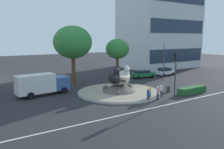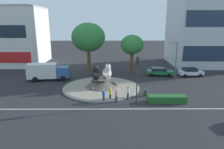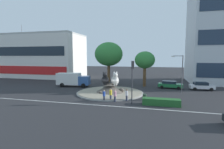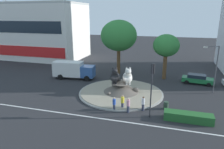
{
  "view_description": "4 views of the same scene",
  "coord_description": "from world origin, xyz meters",
  "px_view_note": "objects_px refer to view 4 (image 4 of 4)",
  "views": [
    {
      "loc": [
        -17.02,
        -25.0,
        7.66
      ],
      "look_at": [
        -0.6,
        0.9,
        2.56
      ],
      "focal_mm": 35.1,
      "sensor_mm": 36.0,
      "label": 1
    },
    {
      "loc": [
        1.5,
        -29.63,
        9.93
      ],
      "look_at": [
        1.65,
        1.16,
        1.86
      ],
      "focal_mm": 32.52,
      "sensor_mm": 36.0,
      "label": 2
    },
    {
      "loc": [
        7.65,
        -28.99,
        6.46
      ],
      "look_at": [
        -0.07,
        1.71,
        3.14
      ],
      "focal_mm": 27.66,
      "sensor_mm": 36.0,
      "label": 3
    },
    {
      "loc": [
        6.36,
        -26.35,
        10.61
      ],
      "look_at": [
        -1.54,
        0.85,
        2.36
      ],
      "focal_mm": 33.22,
      "sensor_mm": 36.0,
      "label": 4
    }
  ],
  "objects_px": {
    "cat_statue_black": "(115,76)",
    "delivery_box_truck": "(73,70)",
    "broadleaf_tree_behind_island": "(166,46)",
    "pedestrian_blue_shirt": "(114,104)",
    "pedestrian_pink_shirt": "(128,105)",
    "litter_bin": "(166,105)",
    "streetlight_arm": "(215,66)",
    "shophouse_block": "(31,31)",
    "pedestrian_white_shirt": "(143,103)",
    "second_tree_near_tower": "(119,36)",
    "hatchback_near_shophouse": "(198,79)",
    "traffic_light_mast": "(152,81)",
    "cat_statue_white": "(128,77)",
    "pedestrian_yellow_shirt": "(123,102)"
  },
  "relations": [
    {
      "from": "pedestrian_white_shirt",
      "to": "traffic_light_mast",
      "type": "bearing_deg",
      "value": 139.26
    },
    {
      "from": "streetlight_arm",
      "to": "pedestrian_yellow_shirt",
      "type": "xyz_separation_m",
      "value": [
        -10.72,
        -8.39,
        -2.97
      ]
    },
    {
      "from": "pedestrian_blue_shirt",
      "to": "delivery_box_truck",
      "type": "relative_size",
      "value": 0.23
    },
    {
      "from": "broadleaf_tree_behind_island",
      "to": "pedestrian_blue_shirt",
      "type": "height_order",
      "value": "broadleaf_tree_behind_island"
    },
    {
      "from": "pedestrian_yellow_shirt",
      "to": "broadleaf_tree_behind_island",
      "type": "bearing_deg",
      "value": 128.65
    },
    {
      "from": "cat_statue_white",
      "to": "pedestrian_yellow_shirt",
      "type": "distance_m",
      "value": 5.17
    },
    {
      "from": "streetlight_arm",
      "to": "pedestrian_yellow_shirt",
      "type": "distance_m",
      "value": 13.94
    },
    {
      "from": "shophouse_block",
      "to": "pedestrian_white_shirt",
      "type": "relative_size",
      "value": 15.41
    },
    {
      "from": "cat_statue_black",
      "to": "streetlight_arm",
      "type": "height_order",
      "value": "streetlight_arm"
    },
    {
      "from": "cat_statue_black",
      "to": "pedestrian_white_shirt",
      "type": "xyz_separation_m",
      "value": [
        4.55,
        -4.43,
        -1.52
      ]
    },
    {
      "from": "broadleaf_tree_behind_island",
      "to": "pedestrian_pink_shirt",
      "type": "bearing_deg",
      "value": -103.0
    },
    {
      "from": "shophouse_block",
      "to": "streetlight_arm",
      "type": "relative_size",
      "value": 3.99
    },
    {
      "from": "traffic_light_mast",
      "to": "pedestrian_white_shirt",
      "type": "height_order",
      "value": "traffic_light_mast"
    },
    {
      "from": "traffic_light_mast",
      "to": "hatchback_near_shophouse",
      "type": "xyz_separation_m",
      "value": [
        5.99,
        13.3,
        -3.24
      ]
    },
    {
      "from": "second_tree_near_tower",
      "to": "pedestrian_blue_shirt",
      "type": "relative_size",
      "value": 5.94
    },
    {
      "from": "cat_statue_white",
      "to": "shophouse_block",
      "type": "xyz_separation_m",
      "value": [
        -29.13,
        19.27,
        4.21
      ]
    },
    {
      "from": "cat_statue_black",
      "to": "streetlight_arm",
      "type": "xyz_separation_m",
      "value": [
        12.94,
        3.66,
        1.47
      ]
    },
    {
      "from": "broadleaf_tree_behind_island",
      "to": "pedestrian_pink_shirt",
      "type": "height_order",
      "value": "broadleaf_tree_behind_island"
    },
    {
      "from": "litter_bin",
      "to": "pedestrian_white_shirt",
      "type": "bearing_deg",
      "value": -155.43
    },
    {
      "from": "broadleaf_tree_behind_island",
      "to": "delivery_box_truck",
      "type": "xyz_separation_m",
      "value": [
        -14.98,
        -4.08,
        -4.07
      ]
    },
    {
      "from": "traffic_light_mast",
      "to": "streetlight_arm",
      "type": "xyz_separation_m",
      "value": [
        7.43,
        9.41,
        -0.15
      ]
    },
    {
      "from": "hatchback_near_shophouse",
      "to": "delivery_box_truck",
      "type": "bearing_deg",
      "value": -164.4
    },
    {
      "from": "broadleaf_tree_behind_island",
      "to": "pedestrian_blue_shirt",
      "type": "xyz_separation_m",
      "value": [
        -4.89,
        -14.11,
        -4.78
      ]
    },
    {
      "from": "streetlight_arm",
      "to": "pedestrian_blue_shirt",
      "type": "relative_size",
      "value": 4.06
    },
    {
      "from": "traffic_light_mast",
      "to": "delivery_box_truck",
      "type": "relative_size",
      "value": 0.82
    },
    {
      "from": "shophouse_block",
      "to": "pedestrian_white_shirt",
      "type": "bearing_deg",
      "value": -36.8
    },
    {
      "from": "shophouse_block",
      "to": "broadleaf_tree_behind_island",
      "type": "xyz_separation_m",
      "value": [
        33.67,
        -10.71,
        -1.0
      ]
    },
    {
      "from": "pedestrian_yellow_shirt",
      "to": "pedestrian_pink_shirt",
      "type": "distance_m",
      "value": 1.03
    },
    {
      "from": "broadleaf_tree_behind_island",
      "to": "streetlight_arm",
      "type": "height_order",
      "value": "broadleaf_tree_behind_island"
    },
    {
      "from": "cat_statue_black",
      "to": "hatchback_near_shophouse",
      "type": "height_order",
      "value": "cat_statue_black"
    },
    {
      "from": "pedestrian_pink_shirt",
      "to": "litter_bin",
      "type": "relative_size",
      "value": 1.96
    },
    {
      "from": "cat_statue_black",
      "to": "delivery_box_truck",
      "type": "bearing_deg",
      "value": -128.88
    },
    {
      "from": "traffic_light_mast",
      "to": "second_tree_near_tower",
      "type": "distance_m",
      "value": 17.47
    },
    {
      "from": "cat_statue_black",
      "to": "hatchback_near_shophouse",
      "type": "bearing_deg",
      "value": 112.59
    },
    {
      "from": "pedestrian_yellow_shirt",
      "to": "pedestrian_pink_shirt",
      "type": "height_order",
      "value": "pedestrian_pink_shirt"
    },
    {
      "from": "cat_statue_white",
      "to": "cat_statue_black",
      "type": "bearing_deg",
      "value": -103.43
    },
    {
      "from": "cat_statue_white",
      "to": "pedestrian_white_shirt",
      "type": "height_order",
      "value": "cat_statue_white"
    },
    {
      "from": "broadleaf_tree_behind_island",
      "to": "cat_statue_white",
      "type": "bearing_deg",
      "value": -117.96
    },
    {
      "from": "second_tree_near_tower",
      "to": "litter_bin",
      "type": "bearing_deg",
      "value": -55.16
    },
    {
      "from": "delivery_box_truck",
      "to": "litter_bin",
      "type": "xyz_separation_m",
      "value": [
        15.76,
        -7.94,
        -1.12
      ]
    },
    {
      "from": "cat_statue_black",
      "to": "pedestrian_white_shirt",
      "type": "relative_size",
      "value": 1.41
    },
    {
      "from": "broadleaf_tree_behind_island",
      "to": "delivery_box_truck",
      "type": "bearing_deg",
      "value": -164.77
    },
    {
      "from": "streetlight_arm",
      "to": "litter_bin",
      "type": "distance_m",
      "value": 9.72
    },
    {
      "from": "broadleaf_tree_behind_island",
      "to": "pedestrian_pink_shirt",
      "type": "relative_size",
      "value": 4.29
    },
    {
      "from": "pedestrian_blue_shirt",
      "to": "cat_statue_black",
      "type": "bearing_deg",
      "value": -77.01
    },
    {
      "from": "litter_bin",
      "to": "cat_statue_black",
      "type": "bearing_deg",
      "value": 155.09
    },
    {
      "from": "shophouse_block",
      "to": "second_tree_near_tower",
      "type": "xyz_separation_m",
      "value": [
        25.39,
        -9.71,
        0.32
      ]
    },
    {
      "from": "traffic_light_mast",
      "to": "second_tree_near_tower",
      "type": "bearing_deg",
      "value": 36.32
    },
    {
      "from": "cat_statue_black",
      "to": "cat_statue_white",
      "type": "relative_size",
      "value": 0.94
    },
    {
      "from": "shophouse_block",
      "to": "second_tree_near_tower",
      "type": "distance_m",
      "value": 27.18
    }
  ]
}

